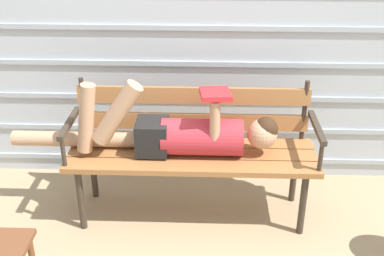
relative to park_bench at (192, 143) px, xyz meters
name	(u,v)px	position (x,y,z in m)	size (l,w,h in m)	color
ground_plane	(191,221)	(0.00, -0.16, -0.51)	(12.00, 12.00, 0.00)	tan
house_siding	(195,27)	(0.00, 0.49, 0.64)	(5.39, 0.08, 2.30)	#B2BCC6
park_bench	(192,143)	(0.00, 0.00, 0.00)	(1.60, 0.48, 0.89)	#9E6638
reclining_person	(177,132)	(-0.09, -0.07, 0.11)	(1.72, 0.27, 0.52)	#B72D38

